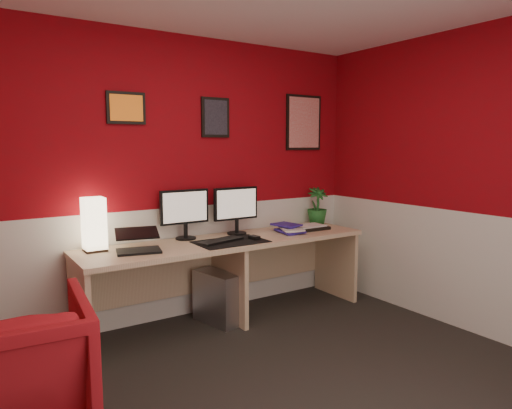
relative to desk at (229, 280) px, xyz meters
name	(u,v)px	position (x,y,z in m)	size (l,w,h in m)	color
ground	(283,409)	(-0.45, -1.41, -0.36)	(4.00, 3.50, 0.01)	black
wall_back	(164,180)	(-0.45, 0.34, 0.89)	(4.00, 0.01, 2.50)	maroon
wall_right	(487,183)	(1.55, -1.41, 0.89)	(0.01, 3.50, 2.50)	maroon
wainscot_back	(166,264)	(-0.45, 0.34, 0.14)	(4.00, 0.01, 1.00)	silver
wainscot_right	(481,275)	(1.55, -1.41, 0.14)	(0.01, 3.50, 1.00)	silver
desk	(229,280)	(0.00, 0.00, 0.00)	(2.60, 0.65, 0.73)	tan
shoji_lamp	(94,226)	(-1.09, 0.19, 0.56)	(0.16, 0.16, 0.40)	#FFE5B2
laptop	(138,238)	(-0.82, -0.03, 0.47)	(0.33, 0.23, 0.22)	black
monitor_left	(185,206)	(-0.30, 0.23, 0.66)	(0.45, 0.06, 0.58)	black
monitor_right	(237,203)	(0.19, 0.18, 0.66)	(0.45, 0.06, 0.58)	black
desk_mat	(231,242)	(-0.04, -0.10, 0.37)	(0.60, 0.38, 0.01)	black
keyboard	(221,241)	(-0.12, -0.06, 0.38)	(0.42, 0.14, 0.02)	black
mouse	(254,237)	(0.18, -0.13, 0.39)	(0.06, 0.10, 0.03)	black
book_bottom	(280,232)	(0.54, -0.03, 0.38)	(0.21, 0.28, 0.03)	#2E1F8E
book_middle	(281,229)	(0.55, -0.03, 0.40)	(0.19, 0.26, 0.02)	silver
book_top	(279,226)	(0.55, 0.01, 0.43)	(0.19, 0.26, 0.02)	#2E1F8E
zen_tray	(309,228)	(0.91, 0.00, 0.38)	(0.35, 0.25, 0.03)	black
potted_plant	(317,206)	(1.17, 0.19, 0.56)	(0.21, 0.21, 0.38)	#19591E
pc_tower	(217,297)	(-0.12, 0.01, -0.14)	(0.20, 0.45, 0.45)	#99999E
armchair	(7,372)	(-1.82, -0.84, 0.01)	(0.81, 0.83, 0.76)	#A6121A
art_left	(126,108)	(-0.76, 0.33, 1.49)	(0.32, 0.02, 0.26)	orange
art_center	(215,118)	(0.06, 0.33, 1.44)	(0.28, 0.02, 0.36)	black
art_right	(304,123)	(1.09, 0.33, 1.42)	(0.44, 0.02, 0.56)	red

